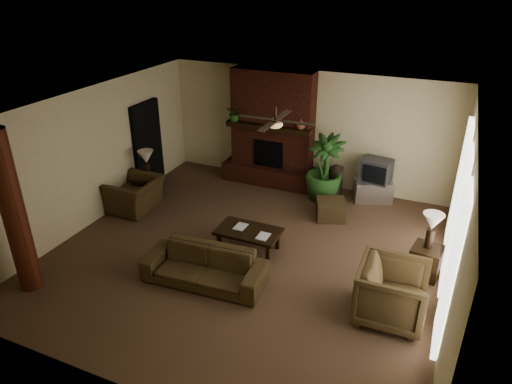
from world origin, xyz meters
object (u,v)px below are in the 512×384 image
at_px(tv_stand, 373,191).
at_px(side_table_left, 147,189).
at_px(floor_plant, 324,182).
at_px(floor_vase, 336,178).
at_px(armchair_left, 135,189).
at_px(side_table_right, 426,261).
at_px(log_column, 14,214).
at_px(armchair_right, 393,290).
at_px(coffee_table, 248,233).
at_px(sofa, 204,262).
at_px(ottoman, 331,209).
at_px(lamp_right, 432,224).
at_px(lamp_left, 146,159).

xyz_separation_m(tv_stand, side_table_left, (-4.83, -2.03, 0.03)).
bearing_deg(floor_plant, floor_vase, 59.18).
height_order(armchair_left, side_table_right, armchair_left).
xyz_separation_m(log_column, armchair_right, (5.71, 1.61, -0.88)).
distance_m(coffee_table, side_table_right, 3.22).
bearing_deg(coffee_table, floor_plant, 75.17).
bearing_deg(sofa, ottoman, 61.70).
height_order(sofa, floor_plant, floor_plant).
relative_size(armchair_right, lamp_right, 1.59).
relative_size(armchair_left, coffee_table, 0.92).
distance_m(floor_plant, side_table_right, 3.29).
distance_m(floor_plant, lamp_right, 3.31).
relative_size(ottoman, tv_stand, 0.71).
height_order(ottoman, lamp_left, lamp_left).
distance_m(armchair_right, tv_stand, 4.07).
bearing_deg(log_column, armchair_left, 91.18).
distance_m(log_column, lamp_left, 3.59).
bearing_deg(side_table_left, sofa, -38.84).
xyz_separation_m(armchair_left, armchair_right, (5.77, -1.40, 0.03)).
xyz_separation_m(armchair_right, tv_stand, (-1.00, 3.94, -0.27)).
xyz_separation_m(side_table_left, lamp_left, (0.03, 0.05, 0.73)).
bearing_deg(floor_plant, sofa, -104.15).
bearing_deg(armchair_right, tv_stand, 13.00).
xyz_separation_m(coffee_table, side_table_left, (-3.05, 1.02, -0.10)).
xyz_separation_m(tv_stand, lamp_right, (1.38, -2.53, 0.75)).
bearing_deg(armchair_left, lamp_right, 89.29).
relative_size(sofa, coffee_table, 1.74).
distance_m(armchair_left, ottoman, 4.32).
xyz_separation_m(tv_stand, side_table_right, (1.39, -2.55, 0.03)).
bearing_deg(floor_vase, coffee_table, -106.81).
bearing_deg(log_column, floor_vase, 55.13).
bearing_deg(log_column, side_table_left, 92.01).
height_order(sofa, side_table_right, sofa).
relative_size(floor_vase, floor_plant, 0.50).
bearing_deg(floor_vase, log_column, -124.87).
relative_size(log_column, coffee_table, 2.33).
distance_m(log_column, coffee_table, 3.98).
relative_size(coffee_table, tv_stand, 1.41).
distance_m(tv_stand, lamp_left, 5.25).
bearing_deg(lamp_left, armchair_right, -18.61).
distance_m(coffee_table, tv_stand, 3.54).
height_order(sofa, tv_stand, sofa).
relative_size(armchair_right, side_table_left, 1.88).
bearing_deg(side_table_right, lamp_right, 112.05).
height_order(ottoman, side_table_right, side_table_right).
relative_size(sofa, armchair_right, 2.01).
xyz_separation_m(floor_plant, side_table_left, (-3.75, -1.64, -0.16)).
bearing_deg(side_table_right, ottoman, 146.81).
bearing_deg(armchair_left, floor_vase, 121.72).
bearing_deg(lamp_left, floor_plant, 23.18).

